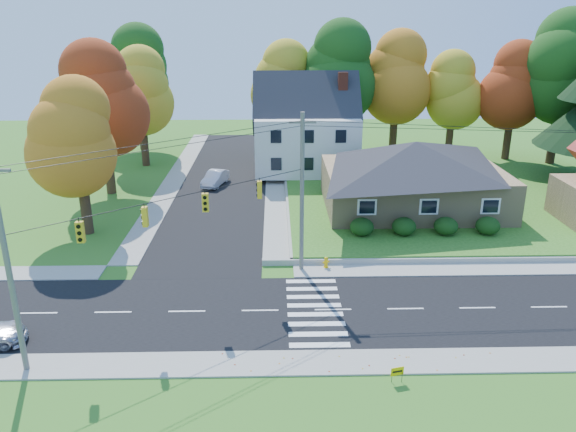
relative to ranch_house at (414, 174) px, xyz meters
name	(u,v)px	position (x,y,z in m)	size (l,w,h in m)	color
ground	(333,310)	(-8.00, -16.00, -3.27)	(120.00, 120.00, 0.00)	#3D7923
road_main	(333,310)	(-8.00, -16.00, -3.26)	(90.00, 8.00, 0.02)	black
road_cross	(225,180)	(-16.00, 10.00, -3.25)	(8.00, 44.00, 0.02)	black
sidewalk_north	(325,270)	(-8.00, -11.00, -3.23)	(90.00, 2.00, 0.08)	#9C9A90
sidewalk_south	(344,362)	(-8.00, -21.00, -3.23)	(90.00, 2.00, 0.08)	#9C9A90
lawn	(453,191)	(5.00, 5.00, -3.02)	(30.00, 30.00, 0.50)	#3D7923
ranch_house	(414,174)	(0.00, 0.00, 0.00)	(14.60, 10.60, 5.40)	tan
colonial_house	(306,129)	(-7.96, 12.00, 1.32)	(10.40, 8.40, 9.60)	silver
hedge_row	(425,226)	(-0.50, -6.20, -2.13)	(10.70, 1.70, 1.27)	#163A10
traffic_infrastructure	(330,213)	(-8.15, -14.65, 1.88)	(38.10, 10.66, 10.00)	#666059
tree_lot_0	(285,84)	(-10.00, 18.00, 5.04)	(6.72, 6.72, 12.51)	#3F2A19
tree_lot_1	(342,72)	(-4.00, 17.00, 6.35)	(7.84, 7.84, 14.60)	#3F2A19
tree_lot_2	(397,78)	(2.00, 18.00, 5.70)	(7.28, 7.28, 13.56)	#3F2A19
tree_lot_3	(454,91)	(8.00, 17.00, 4.39)	(6.16, 6.16, 11.47)	#3F2A19
tree_lot_4	(514,86)	(14.00, 16.00, 5.04)	(6.72, 6.72, 12.51)	#3F2A19
tree_lot_5	(565,68)	(18.00, 14.00, 7.00)	(8.40, 8.40, 15.64)	#3F2A19
tree_west_0	(77,138)	(-25.00, -4.00, 3.89)	(6.16, 6.16, 11.47)	#3F2A19
tree_west_1	(102,99)	(-26.00, 6.00, 5.20)	(7.28, 7.28, 13.56)	#3F2A19
tree_west_2	(140,92)	(-25.00, 16.00, 4.54)	(6.72, 6.72, 12.51)	#3F2A19
tree_west_3	(137,72)	(-27.00, 24.00, 5.85)	(7.84, 7.84, 14.60)	#3F2A19
white_car	(215,178)	(-16.80, 8.19, -2.56)	(1.45, 4.16, 1.37)	#B3B4C2
fire_hydrant	(326,263)	(-7.91, -10.62, -2.89)	(0.44, 0.35, 0.79)	#E9B107
yard_sign	(397,372)	(-5.84, -22.49, -2.73)	(0.60, 0.17, 0.76)	black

